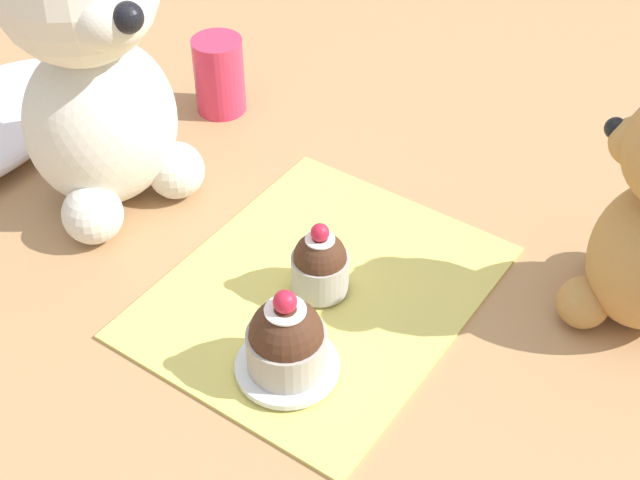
# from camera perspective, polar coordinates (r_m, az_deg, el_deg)

# --- Properties ---
(ground_plane) EXTENTS (4.00, 4.00, 0.00)m
(ground_plane) POSITION_cam_1_polar(r_m,az_deg,el_deg) (0.71, 0.00, -3.37)
(ground_plane) COLOR tan
(knitted_placemat) EXTENTS (0.27, 0.22, 0.01)m
(knitted_placemat) POSITION_cam_1_polar(r_m,az_deg,el_deg) (0.71, 0.00, -3.20)
(knitted_placemat) COLOR #E0D166
(knitted_placemat) RESTS_ON ground_plane
(teddy_bear_cream) EXTENTS (0.15, 0.15, 0.28)m
(teddy_bear_cream) POSITION_cam_1_polar(r_m,az_deg,el_deg) (0.74, -14.60, 11.12)
(teddy_bear_cream) COLOR silver
(teddy_bear_cream) RESTS_ON ground_plane
(cupcake_near_cream_bear) EXTENTS (0.05, 0.05, 0.06)m
(cupcake_near_cream_bear) POSITION_cam_1_polar(r_m,az_deg,el_deg) (0.69, -0.12, -1.24)
(cupcake_near_cream_bear) COLOR #B2ADA3
(cupcake_near_cream_bear) RESTS_ON knitted_placemat
(saucer_plate) EXTENTS (0.08, 0.08, 0.01)m
(saucer_plate) POSITION_cam_1_polar(r_m,az_deg,el_deg) (0.65, -2.10, -8.07)
(saucer_plate) COLOR silver
(saucer_plate) RESTS_ON knitted_placemat
(cupcake_near_tan_bear) EXTENTS (0.06, 0.06, 0.07)m
(cupcake_near_tan_bear) POSITION_cam_1_polar(r_m,az_deg,el_deg) (0.63, -2.16, -6.40)
(cupcake_near_tan_bear) COLOR #B2ADA3
(cupcake_near_tan_bear) RESTS_ON saucer_plate
(juice_glass) EXTENTS (0.05, 0.05, 0.08)m
(juice_glass) POSITION_cam_1_polar(r_m,az_deg,el_deg) (0.90, -6.47, 10.43)
(juice_glass) COLOR #DB3356
(juice_glass) RESTS_ON ground_plane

